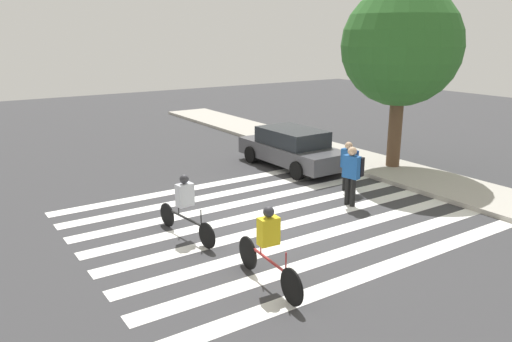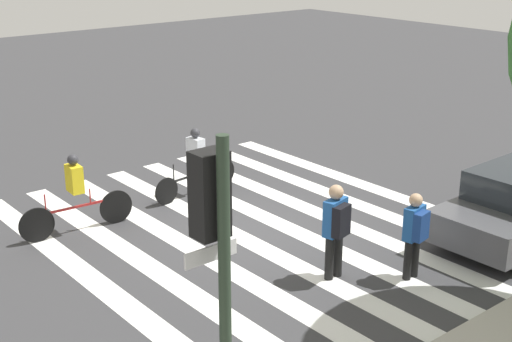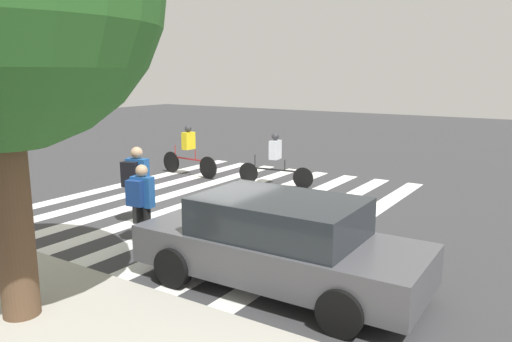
% 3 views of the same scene
% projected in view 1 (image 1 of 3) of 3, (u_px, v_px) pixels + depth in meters
% --- Properties ---
extents(ground_plane, '(60.00, 60.00, 0.00)m').
position_uv_depth(ground_plane, '(273.00, 219.00, 13.34)').
color(ground_plane, '#38383A').
extents(sidewalk_curb, '(36.00, 2.50, 0.14)m').
position_uv_depth(sidewalk_curb, '(425.00, 180.00, 16.66)').
color(sidewalk_curb, '#ADA89E').
rests_on(sidewalk_curb, ground_plane).
extents(crosswalk_stripes, '(7.76, 10.00, 0.01)m').
position_uv_depth(crosswalk_stripes, '(273.00, 219.00, 13.34)').
color(crosswalk_stripes, white).
rests_on(crosswalk_stripes, ground_plane).
extents(street_tree, '(4.10, 4.10, 6.42)m').
position_uv_depth(street_tree, '(401.00, 47.00, 17.01)').
color(street_tree, brown).
rests_on(street_tree, ground_plane).
extents(pedestrian_adult_yellow_jacket, '(0.46, 0.41, 1.58)m').
position_uv_depth(pedestrian_adult_yellow_jacket, '(349.00, 162.00, 15.47)').
color(pedestrian_adult_yellow_jacket, black).
rests_on(pedestrian_adult_yellow_jacket, ground_plane).
extents(pedestrian_adult_blue_shirt, '(0.52, 0.47, 1.73)m').
position_uv_depth(pedestrian_adult_blue_shirt, '(352.00, 171.00, 14.14)').
color(pedestrian_adult_blue_shirt, black).
rests_on(pedestrian_adult_blue_shirt, ground_plane).
extents(cyclist_mid_street, '(2.38, 0.43, 1.58)m').
position_uv_depth(cyclist_mid_street, '(185.00, 203.00, 11.96)').
color(cyclist_mid_street, black).
rests_on(cyclist_mid_street, ground_plane).
extents(cyclist_far_lane, '(2.38, 0.42, 1.65)m').
position_uv_depth(cyclist_far_lane, '(268.00, 244.00, 9.62)').
color(cyclist_far_lane, black).
rests_on(cyclist_far_lane, ground_plane).
extents(car_parked_silver_sedan, '(4.53, 1.99, 1.44)m').
position_uv_depth(car_parked_silver_sedan, '(292.00, 148.00, 18.26)').
color(car_parked_silver_sedan, '#4C4C51').
rests_on(car_parked_silver_sedan, ground_plane).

